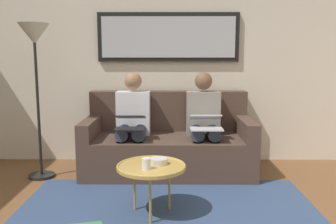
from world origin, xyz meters
The scene contains 12 objects.
wall_rear centered at (0.00, -2.60, 1.30)m, with size 6.00×0.12×2.60m, color beige.
area_rug centered at (0.00, -0.85, 0.00)m, with size 2.60×1.80×0.01m, color #33476B.
couch centered at (0.00, -2.12, 0.31)m, with size 1.89×0.90×0.90m.
framed_mirror centered at (0.00, -2.51, 1.55)m, with size 1.72×0.05×0.59m.
coffee_table centered at (0.13, -0.90, 0.41)m, with size 0.57×0.57×0.43m.
cup centered at (0.17, -0.81, 0.47)m, with size 0.07×0.07×0.09m, color silver.
bowl centered at (0.07, -0.94, 0.45)m, with size 0.15×0.15×0.05m, color beige.
person_left centered at (-0.40, -2.05, 0.61)m, with size 0.38×0.58×1.14m.
laptop_silver centered at (-0.40, -1.81, 0.62)m, with size 0.34×0.34×0.15m.
person_right centered at (0.40, -2.05, 0.61)m, with size 0.38×0.58×1.14m.
laptop_black centered at (0.40, -1.80, 0.62)m, with size 0.31×0.33×0.14m.
standing_lamp centered at (1.40, -1.85, 1.37)m, with size 0.32×0.32×1.66m.
Camera 1 is at (-0.02, 1.98, 1.31)m, focal length 38.67 mm.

